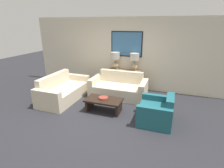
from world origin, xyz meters
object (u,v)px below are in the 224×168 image
console_table (124,80)px  couch_by_back_wall (119,88)px  table_lamp_right (134,60)px  couch_by_side (63,91)px  decorative_bowl (103,98)px  coffee_table (104,102)px  table_lamp_left (115,59)px  armchair_near_back_wall (157,112)px

console_table → couch_by_back_wall: 0.72m
console_table → table_lamp_right: 0.86m
couch_by_side → decorative_bowl: couch_by_side is taller
coffee_table → table_lamp_right: bearing=77.4°
table_lamp_left → decorative_bowl: table_lamp_left is taller
couch_by_side → armchair_near_back_wall: size_ratio=2.03×
couch_by_side → console_table: bearing=43.3°
table_lamp_right → couch_by_back_wall: bearing=-117.1°
couch_by_back_wall → coffee_table: (-0.07, -1.21, -0.01)m
armchair_near_back_wall → coffee_table: bearing=176.7°
table_lamp_left → armchair_near_back_wall: 2.83m
decorative_bowl → table_lamp_right: bearing=76.6°
table_lamp_left → couch_by_back_wall: (0.36, -0.71, -0.87)m
console_table → decorative_bowl: console_table is taller
console_table → armchair_near_back_wall: bearing=-54.6°
table_lamp_left → coffee_table: (0.30, -1.92, -0.88)m
couch_by_back_wall → decorative_bowl: (-0.09, -1.18, 0.12)m
coffee_table → decorative_bowl: (-0.02, 0.03, 0.13)m
couch_by_side → coffee_table: bearing=-12.2°
couch_by_side → table_lamp_left: bearing=50.3°
table_lamp_left → couch_by_back_wall: table_lamp_left is taller
coffee_table → armchair_near_back_wall: size_ratio=1.10×
coffee_table → decorative_bowl: size_ratio=3.85×
couch_by_back_wall → couch_by_side: same height
table_lamp_right → coffee_table: 2.16m
table_lamp_left → table_lamp_right: 0.73m
table_lamp_left → couch_by_back_wall: size_ratio=0.34×
coffee_table → decorative_bowl: 0.13m
console_table → decorative_bowl: bearing=-92.6°
console_table → table_lamp_left: table_lamp_left is taller
console_table → table_lamp_left: bearing=180.0°
couch_by_back_wall → couch_by_side: 1.88m
couch_by_back_wall → console_table: bearing=90.0°
table_lamp_left → armchair_near_back_wall: table_lamp_left is taller
table_lamp_left → table_lamp_right: (0.73, 0.00, 0.00)m
table_lamp_left → armchair_near_back_wall: size_ratio=0.69×
table_lamp_left → couch_by_side: size_ratio=0.34×
table_lamp_left → decorative_bowl: size_ratio=2.39×
table_lamp_right → couch_by_back_wall: size_ratio=0.34×
console_table → armchair_near_back_wall: 2.46m
couch_by_back_wall → coffee_table: couch_by_back_wall is taller
couch_by_side → table_lamp_right: bearing=37.7°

